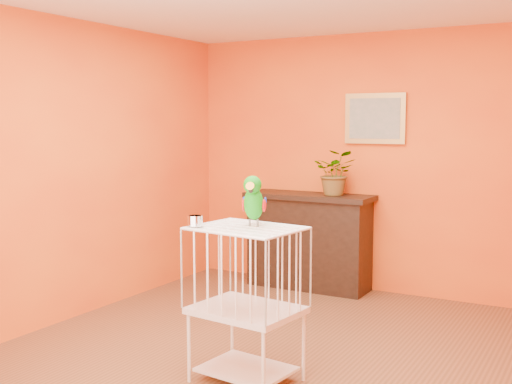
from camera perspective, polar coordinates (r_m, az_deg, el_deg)
The scene contains 8 objects.
ground at distance 4.79m, azimuth 1.22°, elevation -14.76°, with size 4.50×4.50×0.00m, color brown.
room_shell at distance 4.47m, azimuth 1.27°, elevation 4.54°, with size 4.50×4.50×4.50m.
console_cabinet at distance 6.67m, azimuth 4.70°, elevation -4.34°, with size 1.32×0.48×0.98m.
potted_plant at distance 6.51m, azimuth 7.24°, elevation 1.30°, with size 0.41×0.46×0.36m, color #26722D.
framed_picture at distance 6.51m, azimuth 10.53°, elevation 6.44°, with size 0.62×0.04×0.50m.
birdcage at distance 4.27m, azimuth -0.86°, elevation -9.78°, with size 0.72×0.59×1.03m.
feed_cup at distance 4.20m, azimuth -5.43°, elevation -2.56°, with size 0.10×0.10×0.07m, color silver.
parrot at distance 4.19m, azimuth -0.21°, elevation -0.73°, with size 0.18×0.30×0.34m.
Camera 1 is at (2.10, -3.95, 1.72)m, focal length 45.00 mm.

